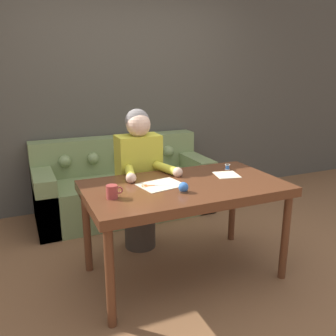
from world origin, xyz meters
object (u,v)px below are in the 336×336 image
object	(u,v)px
scissors	(151,186)
thread_spool	(227,167)
dining_table	(185,193)
person	(139,180)
pin_cushion	(183,188)
couch	(123,187)
mug	(112,192)

from	to	relation	value
scissors	thread_spool	size ratio (longest dim) A/B	4.93
dining_table	scissors	size ratio (longest dim) A/B	6.68
person	pin_cushion	distance (m)	0.75
thread_spool	pin_cushion	xyz separation A→B (m)	(-0.60, -0.37, 0.01)
person	pin_cushion	xyz separation A→B (m)	(0.07, -0.73, 0.15)
person	pin_cushion	bearing A→B (deg)	-84.20
dining_table	scissors	bearing A→B (deg)	167.80
thread_spool	person	bearing A→B (deg)	151.90
dining_table	person	bearing A→B (deg)	106.14
couch	person	distance (m)	0.90
couch	thread_spool	xyz separation A→B (m)	(0.57, -1.19, 0.47)
person	scissors	bearing A→B (deg)	-99.43
couch	thread_spool	bearing A→B (deg)	-64.27
dining_table	pin_cushion	size ratio (longest dim) A/B	20.73
mug	dining_table	bearing A→B (deg)	7.94
thread_spool	pin_cushion	distance (m)	0.70
pin_cushion	couch	bearing A→B (deg)	89.22
mug	couch	bearing A→B (deg)	71.20
mug	pin_cushion	xyz separation A→B (m)	(0.48, -0.08, -0.01)
thread_spool	pin_cushion	bearing A→B (deg)	-148.28
dining_table	pin_cushion	world-z (taller)	pin_cushion
couch	person	world-z (taller)	person
couch	mug	xyz separation A→B (m)	(-0.50, -1.48, 0.49)
mug	thread_spool	bearing A→B (deg)	14.94
scissors	person	bearing A→B (deg)	80.57
dining_table	scissors	xyz separation A→B (m)	(-0.25, 0.05, 0.08)
scissors	mug	bearing A→B (deg)	-157.59
couch	thread_spool	world-z (taller)	couch
dining_table	mug	bearing A→B (deg)	-172.06
couch	person	xyz separation A→B (m)	(-0.10, -0.84, 0.33)
dining_table	mug	world-z (taller)	mug
couch	mug	world-z (taller)	mug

